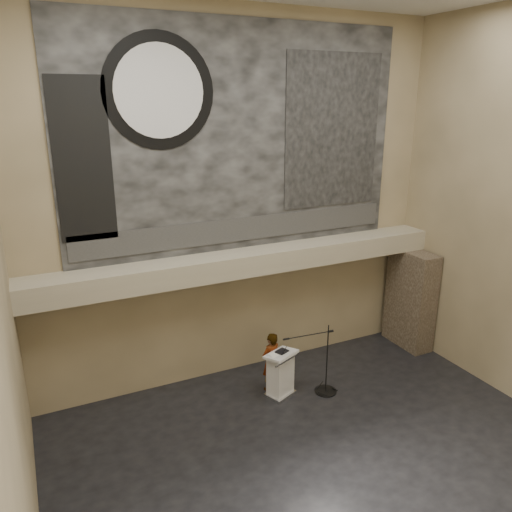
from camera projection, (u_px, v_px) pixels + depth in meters
floor at (329, 464)px, 9.38m from camera, size 10.00×10.00×0.00m
wall_back at (241, 203)px, 11.52m from camera, size 10.00×0.02×8.50m
soffit at (249, 262)px, 11.58m from camera, size 10.00×0.80×0.50m
sprinkler_left at (184, 284)px, 10.96m from camera, size 0.04×0.04×0.06m
sprinkler_right at (319, 262)px, 12.40m from camera, size 0.04×0.04×0.06m
banner at (241, 139)px, 11.06m from camera, size 8.00×0.05×5.00m
banner_text_strip at (243, 229)px, 11.65m from camera, size 7.76×0.02×0.55m
banner_clock_rim at (159, 91)px, 9.98m from camera, size 2.30×0.02×2.30m
banner_clock_face at (160, 91)px, 9.96m from camera, size 1.84×0.02×1.84m
banner_building_print at (333, 132)px, 11.98m from camera, size 2.60×0.02×3.60m
banner_brick_print at (83, 161)px, 9.72m from camera, size 1.10×0.02×3.20m
stone_pier at (410, 299)px, 13.59m from camera, size 0.60×1.40×2.70m
lectern at (280, 374)px, 11.39m from camera, size 0.85×0.73×1.13m
binder at (282, 352)px, 11.24m from camera, size 0.33×0.30×0.04m
papers at (275, 355)px, 11.11m from camera, size 0.24×0.31×0.00m
speaker_person at (271, 362)px, 11.60m from camera, size 0.60×0.47×1.44m
mic_stand at (325, 382)px, 11.62m from camera, size 1.35×0.52×1.71m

